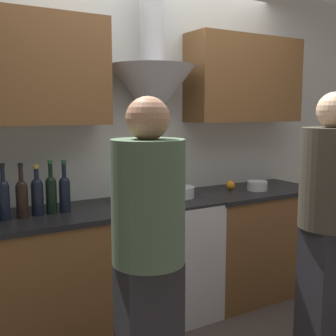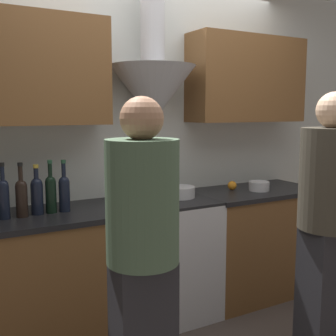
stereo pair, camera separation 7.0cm
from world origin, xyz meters
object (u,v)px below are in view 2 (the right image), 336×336
(person_foreground_right, at_px, (330,217))
(saucepan, at_px, (259,186))
(wine_bottle_5, at_px, (21,196))
(orange_fruit, at_px, (232,185))
(stock_pot, at_px, (143,195))
(person_foreground_left, at_px, (143,256))
(mixing_bowl, at_px, (179,192))
(stove_range, at_px, (161,258))
(wine_bottle_6, at_px, (37,194))
(wine_bottle_7, at_px, (51,192))
(wine_bottle_8, at_px, (64,191))
(wine_bottle_4, at_px, (3,197))

(person_foreground_right, bearing_deg, saucepan, 74.88)
(wine_bottle_5, relative_size, orange_fruit, 4.56)
(wine_bottle_5, height_order, orange_fruit, wine_bottle_5)
(wine_bottle_5, relative_size, stock_pot, 1.39)
(person_foreground_left, bearing_deg, mixing_bowl, 51.96)
(person_foreground_right, bearing_deg, person_foreground_left, -178.77)
(stove_range, height_order, wine_bottle_6, wine_bottle_6)
(person_foreground_left, xyz_separation_m, person_foreground_right, (1.26, 0.03, 0.02))
(wine_bottle_6, height_order, stock_pot, wine_bottle_6)
(wine_bottle_6, relative_size, person_foreground_left, 0.20)
(wine_bottle_7, relative_size, saucepan, 2.06)
(orange_fruit, bearing_deg, person_foreground_right, -94.01)
(wine_bottle_5, relative_size, wine_bottle_7, 0.99)
(wine_bottle_5, height_order, wine_bottle_6, wine_bottle_5)
(wine_bottle_7, xyz_separation_m, person_foreground_right, (1.43, -0.98, -0.12))
(stock_pot, xyz_separation_m, orange_fruit, (0.87, 0.10, -0.02))
(mixing_bowl, xyz_separation_m, saucepan, (0.71, -0.08, -0.00))
(wine_bottle_5, xyz_separation_m, stock_pot, (0.81, -0.02, -0.07))
(stove_range, relative_size, wine_bottle_5, 2.64)
(wine_bottle_5, distance_m, wine_bottle_8, 0.27)
(wine_bottle_7, bearing_deg, stove_range, -0.43)
(mixing_bowl, distance_m, person_foreground_right, 1.10)
(wine_bottle_8, bearing_deg, stove_range, -0.24)
(wine_bottle_4, xyz_separation_m, wine_bottle_5, (0.10, -0.00, -0.00))
(stock_pot, distance_m, person_foreground_right, 1.24)
(wine_bottle_8, xyz_separation_m, stock_pot, (0.54, -0.04, -0.07))
(wine_bottle_7, xyz_separation_m, saucepan, (1.67, -0.07, -0.10))
(stove_range, height_order, person_foreground_right, person_foreground_right)
(stock_pot, distance_m, saucepan, 1.05)
(wine_bottle_8, height_order, orange_fruit, wine_bottle_8)
(wine_bottle_4, relative_size, wine_bottle_5, 1.01)
(wine_bottle_5, bearing_deg, person_foreground_right, -30.81)
(orange_fruit, relative_size, saucepan, 0.45)
(wine_bottle_4, bearing_deg, wine_bottle_8, 2.08)
(stove_range, distance_m, person_foreground_left, 1.26)
(stock_pot, distance_m, orange_fruit, 0.88)
(wine_bottle_6, bearing_deg, person_foreground_left, -76.13)
(wine_bottle_4, xyz_separation_m, stock_pot, (0.92, -0.02, -0.08))
(wine_bottle_6, xyz_separation_m, wine_bottle_7, (0.09, -0.00, 0.00))
(orange_fruit, height_order, saucepan, saucepan)
(stock_pot, relative_size, person_foreground_right, 0.15)
(person_foreground_right, bearing_deg, wine_bottle_5, 149.19)
(stove_range, relative_size, wine_bottle_4, 2.60)
(stock_pot, height_order, mixing_bowl, stock_pot)
(wine_bottle_6, bearing_deg, orange_fruit, 2.27)
(mixing_bowl, relative_size, person_foreground_left, 0.15)
(wine_bottle_6, relative_size, mixing_bowl, 1.36)
(wine_bottle_4, relative_size, wine_bottle_6, 1.08)
(wine_bottle_6, xyz_separation_m, person_foreground_left, (0.25, -1.01, -0.14))
(wine_bottle_5, distance_m, wine_bottle_6, 0.10)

